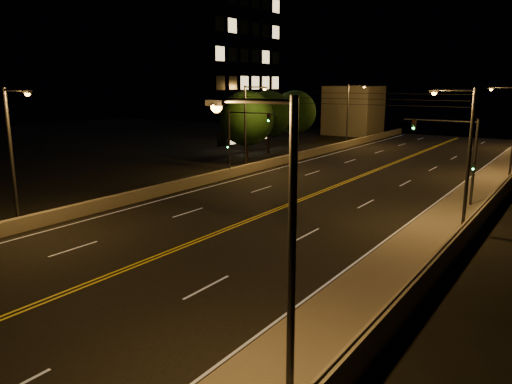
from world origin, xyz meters
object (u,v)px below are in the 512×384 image
Objects in this scene: traffic_signal_left at (238,136)px; tree_1 at (268,114)px; streetlight_2 at (511,126)px; building_tower at (177,46)px; streetlight_4 at (14,149)px; streetlight_1 at (464,150)px; tree_0 at (247,118)px; streetlight_6 at (350,111)px; streetlight_5 at (248,122)px; traffic_signal_right at (460,152)px; tree_2 at (295,112)px; streetlight_0 at (281,242)px.

traffic_signal_left is 0.81× the size of tree_1.
streetlight_2 is 43.29m from building_tower.
streetlight_4 is at bearing -80.84° from tree_1.
streetlight_2 is at bearing 90.00° from streetlight_1.
tree_0 is at bearing -166.92° from streetlight_2.
tree_1 is (-27.24, 22.19, -0.03)m from streetlight_1.
streetlight_6 is 1.34× the size of traffic_signal_left.
streetlight_5 is 0.30× the size of building_tower.
traffic_signal_right is 32.55m from tree_2.
streetlight_4 is 20.36m from traffic_signal_left.
tree_2 is (-4.99, 41.26, -0.07)m from streetlight_4.
building_tower reaches higher than streetlight_0.
streetlight_4 and streetlight_6 have the same top height.
streetlight_0 is 41.08m from tree_0.
streetlight_0 and streetlight_5 have the same top height.
building_tower reaches higher than streetlight_1.
traffic_signal_right is 18.81m from traffic_signal_left.
tree_0 is 1.03× the size of tree_2.
streetlight_1 is at bearing 33.35° from streetlight_4.
streetlight_6 is 1.34× the size of traffic_signal_right.
tree_0 is at bearing 119.21° from traffic_signal_left.
streetlight_5 is 1.10× the size of tree_2.
streetlight_0 is 1.00× the size of streetlight_2.
streetlight_6 is 24.98m from building_tower.
streetlight_4 is at bearing -93.08° from traffic_signal_left.
tree_1 is (-5.85, 12.86, -0.03)m from streetlight_5.
traffic_signal_right is 0.79× the size of tree_0.
streetlight_4 is 27.36m from tree_0.
streetlight_6 is 33.64m from traffic_signal_right.
streetlight_4 is at bearing -146.65° from streetlight_1.
traffic_signal_right is at bearing -96.79° from streetlight_2.
tree_2 is (-26.39, 27.18, -0.07)m from streetlight_1.
building_tower is at bearing 174.80° from streetlight_2.
tree_1 is at bearing 99.16° from streetlight_4.
traffic_signal_right is 44.95m from building_tower.
streetlight_0 is at bearing -45.28° from building_tower.
building_tower is (-42.25, 22.60, 8.57)m from streetlight_1.
traffic_signal_right is at bearing -16.96° from tree_0.
traffic_signal_left is at bearing -36.72° from building_tower.
streetlight_0 is at bearing -90.00° from streetlight_2.
streetlight_4 and streetlight_5 have the same top height.
tree_1 is at bearing 114.45° from streetlight_5.
streetlight_5 reaches higher than tree_2.
streetlight_4 is at bearing 164.35° from streetlight_0.
tree_2 is (-6.09, 20.95, 0.88)m from traffic_signal_left.
streetlight_4 is at bearing -60.38° from building_tower.
streetlight_5 is 1.09× the size of tree_1.
traffic_signal_right is 0.22× the size of building_tower.
tree_0 reaches higher than tree_1.
building_tower is (-40.76, 16.37, 9.52)m from traffic_signal_right.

